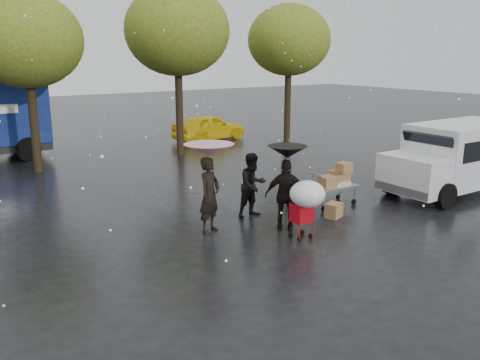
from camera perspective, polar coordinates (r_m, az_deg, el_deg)
ground at (r=13.08m, az=3.86°, el=-5.37°), size 90.00×90.00×0.00m
person_pink at (r=12.53m, az=-3.43°, el=-1.69°), size 0.82×0.72×1.90m
person_middle at (r=13.70m, az=1.46°, el=-0.58°), size 0.90×0.73×1.76m
person_black at (r=12.68m, az=5.23°, el=-1.72°), size 1.10×1.02×1.82m
umbrella_pink at (r=12.27m, az=-3.50°, el=3.37°), size 1.23×1.23×2.23m
umbrella_black at (r=12.43m, az=5.35°, el=3.14°), size 0.98×0.98×2.16m
vendor_cart at (r=15.03m, az=10.56°, el=-0.10°), size 1.52×0.80×1.27m
shopping_cart at (r=12.01m, az=7.47°, el=-1.92°), size 0.84×0.84×1.46m
white_van at (r=17.47m, az=23.10°, el=2.43°), size 4.91×2.18×2.20m
box_ground_near at (r=14.03m, az=10.47°, el=-3.36°), size 0.53×0.48×0.40m
box_ground_far at (r=15.11m, az=5.75°, el=-1.96°), size 0.55×0.47×0.38m
yellow_taxi at (r=26.07m, az=-3.52°, el=5.94°), size 4.09×2.10×1.33m
tree_row at (r=20.98m, az=-14.56°, el=15.50°), size 21.60×4.40×7.12m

